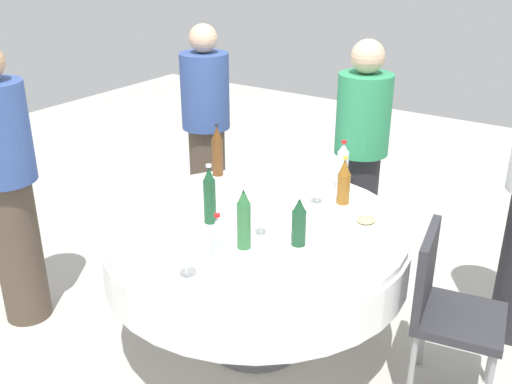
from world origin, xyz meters
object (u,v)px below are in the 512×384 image
Objects in this scene: dining_table at (256,248)px; wine_glass_west at (318,188)px; wine_glass_north at (186,258)px; person_front at (360,156)px; wine_glass_left at (261,219)px; chair_north at (444,303)px; plate_outer at (366,222)px; person_west at (206,131)px; bottle_dark_green_left at (299,222)px; person_mid at (7,185)px; bottle_dark_green_mid at (210,196)px; bottle_amber_inner at (344,182)px; bottle_green_west at (244,219)px; bottle_clear_front at (342,167)px; plate_rear at (269,180)px; bottle_clear_north at (218,251)px; bottle_brown_far at (217,152)px.

wine_glass_west is at bearing -20.94° from dining_table.
person_front is (1.68, -0.05, -0.04)m from wine_glass_north.
chair_north is (0.27, -0.86, -0.31)m from wine_glass_left.
plate_outer is at bearing -58.42° from person_front.
person_west is (-0.16, 1.13, 0.01)m from person_front.
person_front is 1.28m from chair_north.
wine_glass_north is at bearing 174.03° from wine_glass_west.
bottle_dark_green_left is 0.20m from wine_glass_left.
wine_glass_west is 0.09× the size of person_front.
dining_table is 6.67× the size of plate_outer.
dining_table is at bearing -90.00° from chair_north.
wine_glass_north is 0.09× the size of person_mid.
chair_north is at bearing -41.40° from person_front.
person_west is at bearing 53.60° from bottle_dark_green_left.
chair_north is (0.29, -1.16, -0.37)m from bottle_dark_green_mid.
person_front is (0.59, 0.17, -0.06)m from bottle_amber_inner.
dining_table is at bearing 21.35° from bottle_green_west.
chair_north is at bearing -113.95° from bottle_amber_inner.
chair_north is (-0.90, -0.87, -0.28)m from person_front.
bottle_clear_front is 0.19× the size of person_front.
bottle_clear_north is at bearing -158.15° from plate_rear.
bottle_amber_inner is 0.60m from wine_glass_left.
wine_glass_north is at bearing 168.67° from bottle_amber_inner.
bottle_amber_inner is at bearing -51.55° from wine_glass_west.
bottle_clear_north reaches higher than bottle_green_west.
bottle_brown_far is 0.36m from plate_rear.
chair_north is at bearing -105.18° from wine_glass_west.
bottle_clear_front is 0.93× the size of bottle_clear_north.
person_mid is 1.86× the size of chair_north.
bottle_clear_north is 0.92m from plate_outer.
wine_glass_left is 0.15× the size of chair_north.
bottle_green_west is at bearing -94.32° from person_west.
wine_glass_west is (0.39, -0.15, 0.24)m from dining_table.
person_west is (0.98, 1.33, -0.04)m from bottle_dark_green_left.
wine_glass_west is at bearing 75.92° from plate_outer.
chair_north is at bearing -99.58° from bottle_brown_far.
person_mid is (-0.94, 1.42, 0.01)m from wine_glass_west.
bottle_brown_far is 2.41× the size of wine_glass_west.
wine_glass_left reaches higher than dining_table.
bottle_dark_green_mid is at bearing 26.97° from wine_glass_north.
person_west is (0.60, 1.51, 0.06)m from plate_outer.
dining_table is 1.41m from person_mid.
bottle_dark_green_mid reaches higher than plate_outer.
plate_outer is (0.42, -0.68, -0.14)m from bottle_dark_green_mid.
plate_outer is (0.38, -0.18, -0.11)m from bottle_dark_green_left.
wine_glass_left is at bearing -90.48° from person_west.
bottle_green_west is 0.21× the size of person_front.
bottle_brown_far is at bearing 83.43° from plate_outer.
bottle_clear_north is at bearing -82.05° from person_front.
person_front is at bearing 10.49° from bottle_clear_front.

